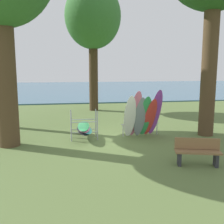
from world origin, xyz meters
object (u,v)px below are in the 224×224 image
(tree_far_left_back, at_px, (93,18))
(board_storage_rack, at_px, (84,128))
(leaning_board_pile, at_px, (143,116))
(park_bench, at_px, (197,151))

(tree_far_left_back, relative_size, board_storage_rack, 4.16)
(board_storage_rack, bearing_deg, leaning_board_pile, -3.89)
(leaning_board_pile, height_order, board_storage_rack, leaning_board_pile)
(board_storage_rack, bearing_deg, park_bench, -49.06)
(leaning_board_pile, relative_size, park_bench, 1.47)
(leaning_board_pile, xyz_separation_m, board_storage_rack, (-2.57, 0.18, -0.47))
(leaning_board_pile, relative_size, board_storage_rack, 1.01)
(tree_far_left_back, distance_m, board_storage_rack, 10.04)
(park_bench, bearing_deg, tree_far_left_back, 99.85)
(leaning_board_pile, bearing_deg, board_storage_rack, 176.11)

